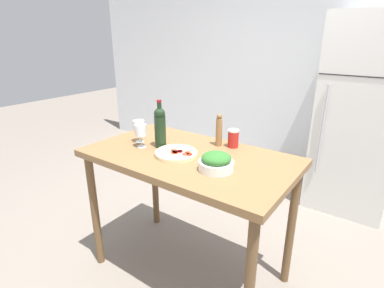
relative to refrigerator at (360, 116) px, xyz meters
The scene contains 11 objects.
ground_plane 2.15m from the refrigerator, 113.29° to the right, with size 14.00×14.00×0.00m, color slate.
wall_back 0.94m from the refrigerator, 152.06° to the left, with size 6.40×0.06×2.60m.
refrigerator is the anchor object (origin of this frame).
prep_counter 1.94m from the refrigerator, 113.29° to the right, with size 1.37×0.78×0.95m.
wine_bottle 2.05m from the refrigerator, 119.42° to the right, with size 0.08×0.08×0.33m.
wine_glass_near 2.17m from the refrigerator, 120.84° to the right, with size 0.08×0.08×0.16m.
wine_glass_far 2.16m from the refrigerator, 123.75° to the right, with size 0.08×0.08×0.16m.
pepper_mill 1.67m from the refrigerator, 114.39° to the right, with size 0.04×0.04×0.23m.
salad_bowl 1.94m from the refrigerator, 104.73° to the right, with size 0.20×0.20×0.11m.
homemade_pizza 2.01m from the refrigerator, 114.00° to the right, with size 0.28×0.28×0.03m.
salt_canister 1.60m from the refrigerator, 111.80° to the right, with size 0.08×0.08×0.13m.
Camera 1 is at (1.07, -1.46, 1.69)m, focal length 28.00 mm.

